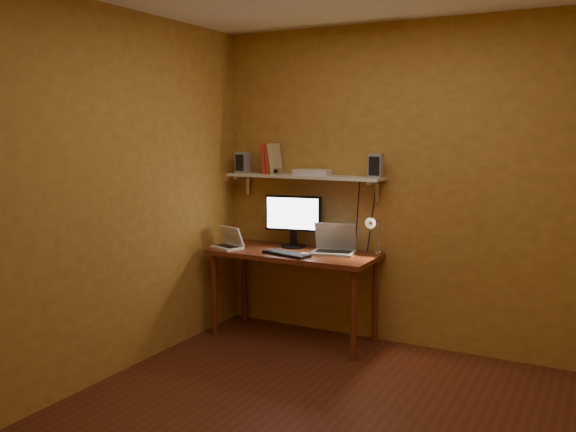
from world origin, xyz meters
The scene contains 14 objects.
room centered at (0.00, 0.00, 1.30)m, with size 3.44×3.24×2.64m.
desk centered at (-0.92, 1.28, 0.66)m, with size 1.40×0.60×0.75m.
wall_shelf centered at (-0.92, 1.47, 1.36)m, with size 1.40×0.25×0.21m.
monitor centered at (-1.01, 1.45, 1.00)m, with size 0.49×0.24×0.45m.
laptop centered at (-0.59, 1.37, 0.82)m, with size 0.38×0.31×0.25m.
netbook centered at (-1.47, 1.15, 0.80)m, with size 0.30×0.26×0.19m.
keyboard centered at (-0.90, 1.12, 0.76)m, with size 0.41×0.14×0.02m, color black.
mouse centered at (-0.74, 1.14, 0.77)m, with size 0.09×0.06×0.03m, color white.
desk_lamp centered at (-0.26, 1.41, 0.96)m, with size 0.09×0.23×0.38m.
speaker_left centered at (-1.53, 1.47, 1.47)m, with size 0.10×0.10×0.19m, color #919399.
speaker_right centered at (-0.28, 1.47, 1.47)m, with size 0.11×0.11×0.19m, color #919399.
books centered at (-1.25, 1.49, 1.51)m, with size 0.14×0.18×0.27m.
shelf_camera centered at (-1.16, 1.42, 1.40)m, with size 0.09×0.04×0.06m.
router centered at (-0.84, 1.47, 1.40)m, with size 0.30×0.20×0.05m, color white.
Camera 1 is at (1.38, -3.14, 1.74)m, focal length 38.00 mm.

